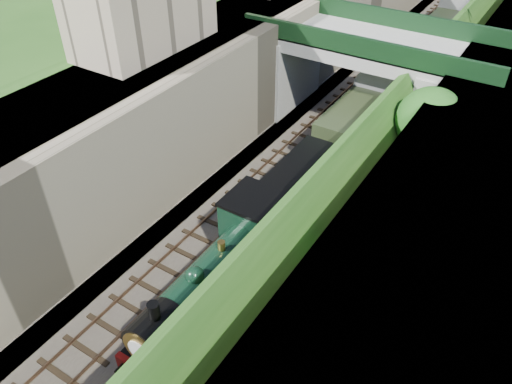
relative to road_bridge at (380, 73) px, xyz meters
The scene contains 14 objects.
trackbed 5.72m from the road_bridge, 103.28° to the right, with size 10.00×90.00×0.20m, color #473F38.
retaining_wall 7.61m from the road_bridge, 148.17° to the right, with size 1.00×90.00×7.00m, color #756B56.
street_plateau_left 10.73m from the road_bridge, 158.09° to the right, with size 6.00×90.00×7.00m, color #262628.
street_plateau_right 9.49m from the road_bridge, 25.06° to the right, with size 8.00×90.00×6.25m, color #262628.
embankment_slope 7.69m from the road_bridge, 57.74° to the right, with size 4.33×90.00×6.36m.
track_left 6.27m from the road_bridge, 126.35° to the right, with size 2.50×90.00×0.20m.
track_right 5.54m from the road_bridge, 86.34° to the right, with size 2.50×90.00×0.20m.
road_bridge is the anchor object (origin of this frame).
building_near 15.27m from the road_bridge, 136.24° to the right, with size 4.00×8.00×4.00m, color gray.
tree 7.52m from the road_bridge, 48.46° to the right, with size 3.60×3.80×6.60m.
locomotive 18.34m from the road_bridge, 89.20° to the right, with size 3.10×10.22×3.83m.
tender 11.12m from the road_bridge, 88.65° to the right, with size 2.70×6.00×3.05m.
coach_front 2.69m from the road_bridge, 81.70° to the left, with size 2.90×18.00×3.70m.
coach_middle 20.66m from the road_bridge, 89.29° to the left, with size 2.90×18.00×3.70m.
Camera 1 is at (10.31, -5.79, 17.72)m, focal length 35.00 mm.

